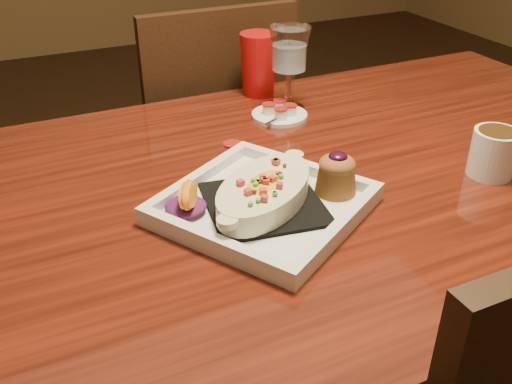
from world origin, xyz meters
name	(u,v)px	position (x,y,z in m)	size (l,w,h in m)	color
table	(325,216)	(0.00, 0.00, 0.65)	(1.50, 0.90, 0.75)	maroon
chair_far	(208,150)	(0.00, 0.63, 0.51)	(0.42, 0.42, 0.93)	black
plate	(270,196)	(-0.15, -0.07, 0.78)	(0.39, 0.39, 0.08)	white
coffee_mug	(495,151)	(0.26, -0.13, 0.80)	(0.11, 0.08, 0.08)	white
goblet	(289,54)	(0.06, 0.28, 0.88)	(0.09, 0.09, 0.18)	silver
saucer	(280,113)	(0.03, 0.25, 0.76)	(0.12, 0.12, 0.08)	white
creamer_loose	(233,150)	(-0.13, 0.13, 0.76)	(0.04, 0.04, 0.03)	silver
red_tumbler	(258,64)	(0.05, 0.40, 0.82)	(0.09, 0.09, 0.14)	#B90D0E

